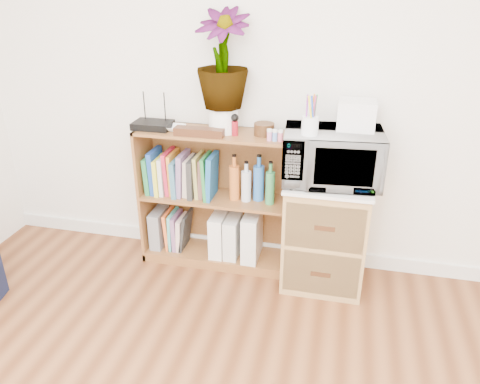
% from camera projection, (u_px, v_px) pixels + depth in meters
% --- Properties ---
extents(skirting_board, '(4.00, 0.02, 0.10)m').
position_uv_depth(skirting_board, '(268.00, 249.00, 3.38)').
color(skirting_board, white).
rests_on(skirting_board, ground).
extents(bookshelf, '(1.00, 0.30, 0.95)m').
position_uv_depth(bookshelf, '(215.00, 199.00, 3.15)').
color(bookshelf, brown).
rests_on(bookshelf, ground).
extents(wicker_unit, '(0.50, 0.45, 0.70)m').
position_uv_depth(wicker_unit, '(325.00, 234.00, 2.98)').
color(wicker_unit, '#9E7542').
rests_on(wicker_unit, ground).
extents(microwave, '(0.60, 0.44, 0.32)m').
position_uv_depth(microwave, '(332.00, 157.00, 2.75)').
color(microwave, white).
rests_on(microwave, wicker_unit).
extents(pen_cup, '(0.10, 0.10, 0.10)m').
position_uv_depth(pen_cup, '(310.00, 125.00, 2.60)').
color(pen_cup, white).
rests_on(pen_cup, microwave).
extents(small_appliance, '(0.21, 0.18, 0.17)m').
position_uv_depth(small_appliance, '(357.00, 115.00, 2.68)').
color(small_appliance, white).
rests_on(small_appliance, microwave).
extents(router, '(0.24, 0.17, 0.04)m').
position_uv_depth(router, '(153.00, 125.00, 3.00)').
color(router, black).
rests_on(router, bookshelf).
extents(white_bowl, '(0.13, 0.13, 0.03)m').
position_uv_depth(white_bowl, '(175.00, 128.00, 2.96)').
color(white_bowl, white).
rests_on(white_bowl, bookshelf).
extents(plant_pot, '(0.18, 0.18, 0.16)m').
position_uv_depth(plant_pot, '(223.00, 119.00, 2.92)').
color(plant_pot, white).
rests_on(plant_pot, bookshelf).
extents(potted_plant, '(0.32, 0.32, 0.58)m').
position_uv_depth(potted_plant, '(222.00, 59.00, 2.76)').
color(potted_plant, '#2E6629').
rests_on(potted_plant, plant_pot).
extents(trinket_box, '(0.31, 0.08, 0.05)m').
position_uv_depth(trinket_box, '(199.00, 132.00, 2.86)').
color(trinket_box, '#3C2310').
rests_on(trinket_box, bookshelf).
extents(kokeshi_doll, '(0.04, 0.04, 0.09)m').
position_uv_depth(kokeshi_doll, '(235.00, 128.00, 2.86)').
color(kokeshi_doll, maroon).
rests_on(kokeshi_doll, bookshelf).
extents(wooden_bowl, '(0.13, 0.13, 0.07)m').
position_uv_depth(wooden_bowl, '(264.00, 129.00, 2.87)').
color(wooden_bowl, '#35200E').
rests_on(wooden_bowl, bookshelf).
extents(paint_jars, '(0.10, 0.04, 0.05)m').
position_uv_depth(paint_jars, '(275.00, 137.00, 2.77)').
color(paint_jars, pink).
rests_on(paint_jars, bookshelf).
extents(file_box, '(0.08, 0.22, 0.27)m').
position_uv_depth(file_box, '(159.00, 227.00, 3.35)').
color(file_box, gray).
rests_on(file_box, bookshelf).
extents(magazine_holder_left, '(0.09, 0.24, 0.30)m').
position_uv_depth(magazine_holder_left, '(219.00, 233.00, 3.24)').
color(magazine_holder_left, white).
rests_on(magazine_holder_left, bookshelf).
extents(magazine_holder_mid, '(0.09, 0.23, 0.29)m').
position_uv_depth(magazine_holder_mid, '(233.00, 236.00, 3.23)').
color(magazine_holder_mid, silver).
rests_on(magazine_holder_mid, bookshelf).
extents(magazine_holder_right, '(0.10, 0.26, 0.33)m').
position_uv_depth(magazine_holder_right, '(252.00, 235.00, 3.19)').
color(magazine_holder_right, silver).
rests_on(magazine_holder_right, bookshelf).
extents(cookbooks, '(0.48, 0.20, 0.30)m').
position_uv_depth(cookbooks, '(182.00, 174.00, 3.13)').
color(cookbooks, '#217D44').
rests_on(cookbooks, bookshelf).
extents(liquor_bottles, '(0.30, 0.07, 0.30)m').
position_uv_depth(liquor_bottles, '(252.00, 180.00, 3.03)').
color(liquor_bottles, '#C86325').
rests_on(liquor_bottles, bookshelf).
extents(lower_books, '(0.17, 0.19, 0.28)m').
position_uv_depth(lower_books, '(178.00, 230.00, 3.32)').
color(lower_books, orange).
rests_on(lower_books, bookshelf).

